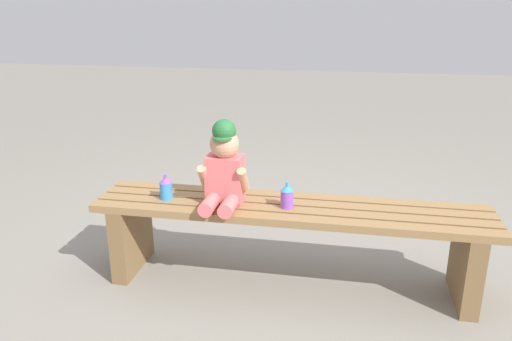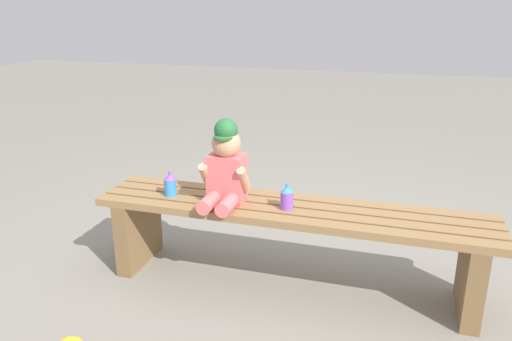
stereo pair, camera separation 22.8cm
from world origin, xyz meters
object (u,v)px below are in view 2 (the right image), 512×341
(sippy_cup_left, at_px, (170,184))
(sippy_cup_right, at_px, (287,197))
(child_figure, at_px, (225,167))
(park_bench, at_px, (290,231))

(sippy_cup_left, bearing_deg, sippy_cup_right, 0.00)
(child_figure, bearing_deg, sippy_cup_right, 1.13)
(park_bench, bearing_deg, child_figure, -173.72)
(park_bench, relative_size, sippy_cup_left, 15.09)
(park_bench, relative_size, child_figure, 4.62)
(child_figure, relative_size, sippy_cup_right, 3.26)
(child_figure, distance_m, sippy_cup_left, 0.32)
(park_bench, distance_m, child_figure, 0.43)
(sippy_cup_right, bearing_deg, sippy_cup_left, 180.00)
(park_bench, height_order, sippy_cup_right, sippy_cup_right)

